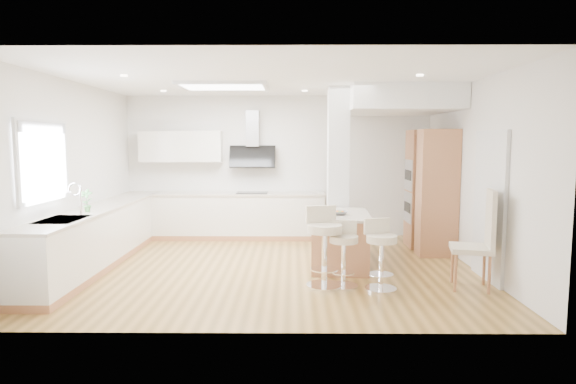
{
  "coord_description": "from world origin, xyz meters",
  "views": [
    {
      "loc": [
        0.28,
        -7.11,
        1.91
      ],
      "look_at": [
        0.21,
        0.4,
        1.11
      ],
      "focal_mm": 30.0,
      "sensor_mm": 36.0,
      "label": 1
    }
  ],
  "objects_px": {
    "bar_stool_c": "(381,251)",
    "dining_chair": "(481,236)",
    "bar_stool_a": "(324,242)",
    "bar_stool_b": "(344,250)",
    "peninsula": "(339,240)"
  },
  "relations": [
    {
      "from": "bar_stool_c",
      "to": "dining_chair",
      "type": "distance_m",
      "value": 1.3
    },
    {
      "from": "bar_stool_a",
      "to": "dining_chair",
      "type": "bearing_deg",
      "value": -16.5
    },
    {
      "from": "bar_stool_a",
      "to": "bar_stool_c",
      "type": "xyz_separation_m",
      "value": [
        0.72,
        -0.13,
        -0.08
      ]
    },
    {
      "from": "bar_stool_b",
      "to": "bar_stool_c",
      "type": "bearing_deg",
      "value": -8.34
    },
    {
      "from": "bar_stool_a",
      "to": "dining_chair",
      "type": "height_order",
      "value": "dining_chair"
    },
    {
      "from": "bar_stool_a",
      "to": "bar_stool_b",
      "type": "height_order",
      "value": "bar_stool_a"
    },
    {
      "from": "peninsula",
      "to": "bar_stool_c",
      "type": "bearing_deg",
      "value": -66.39
    },
    {
      "from": "bar_stool_b",
      "to": "dining_chair",
      "type": "height_order",
      "value": "dining_chair"
    },
    {
      "from": "peninsula",
      "to": "dining_chair",
      "type": "bearing_deg",
      "value": -29.65
    },
    {
      "from": "dining_chair",
      "to": "bar_stool_b",
      "type": "bearing_deg",
      "value": -170.08
    },
    {
      "from": "peninsula",
      "to": "bar_stool_a",
      "type": "distance_m",
      "value": 1.08
    },
    {
      "from": "peninsula",
      "to": "bar_stool_a",
      "type": "bearing_deg",
      "value": -102.61
    },
    {
      "from": "peninsula",
      "to": "dining_chair",
      "type": "xyz_separation_m",
      "value": [
        1.71,
        -1.12,
        0.28
      ]
    },
    {
      "from": "bar_stool_a",
      "to": "bar_stool_b",
      "type": "relative_size",
      "value": 1.22
    },
    {
      "from": "bar_stool_a",
      "to": "bar_stool_b",
      "type": "xyz_separation_m",
      "value": [
        0.26,
        -0.0,
        -0.11
      ]
    }
  ]
}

